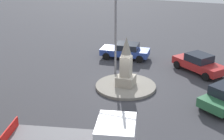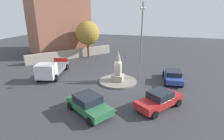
{
  "view_description": "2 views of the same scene",
  "coord_description": "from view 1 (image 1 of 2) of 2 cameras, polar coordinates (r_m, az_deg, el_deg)",
  "views": [
    {
      "loc": [
        6.1,
        -19.02,
        9.21
      ],
      "look_at": [
        -0.71,
        -0.87,
        1.55
      ],
      "focal_mm": 49.49,
      "sensor_mm": 36.0,
      "label": 1
    },
    {
      "loc": [
        18.33,
        4.8,
        7.81
      ],
      "look_at": [
        -0.06,
        -0.72,
        1.36
      ],
      "focal_mm": 28.58,
      "sensor_mm": 36.0,
      "label": 2
    }
  ],
  "objects": [
    {
      "name": "monument",
      "position": [
        21.35,
        2.61,
        0.82
      ],
      "size": [
        1.21,
        1.21,
        3.51
      ],
      "color": "#9E9687",
      "rests_on": "traffic_island"
    },
    {
      "name": "ground_plane",
      "position": [
        21.99,
        2.54,
        -3.21
      ],
      "size": [
        80.0,
        80.0,
        0.0
      ],
      "primitive_type": "plane",
      "color": "#38383D"
    },
    {
      "name": "car_red_parked_left",
      "position": [
        25.3,
        15.74,
        1.2
      ],
      "size": [
        4.48,
        3.93,
        1.5
      ],
      "color": "#B22323",
      "rests_on": "ground"
    },
    {
      "name": "traffic_island",
      "position": [
        21.95,
        2.54,
        -2.98
      ],
      "size": [
        4.27,
        4.27,
        0.19
      ],
      "primitive_type": "cylinder",
      "color": "gray",
      "rests_on": "ground"
    },
    {
      "name": "streetlamp",
      "position": [
        22.96,
        0.68,
        11.35
      ],
      "size": [
        3.19,
        0.28,
        8.64
      ],
      "color": "slate",
      "rests_on": "ground"
    },
    {
      "name": "car_blue_waiting",
      "position": [
        27.59,
        2.52,
        3.62
      ],
      "size": [
        4.41,
        2.29,
        1.38
      ],
      "color": "#2D479E",
      "rests_on": "ground"
    }
  ]
}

